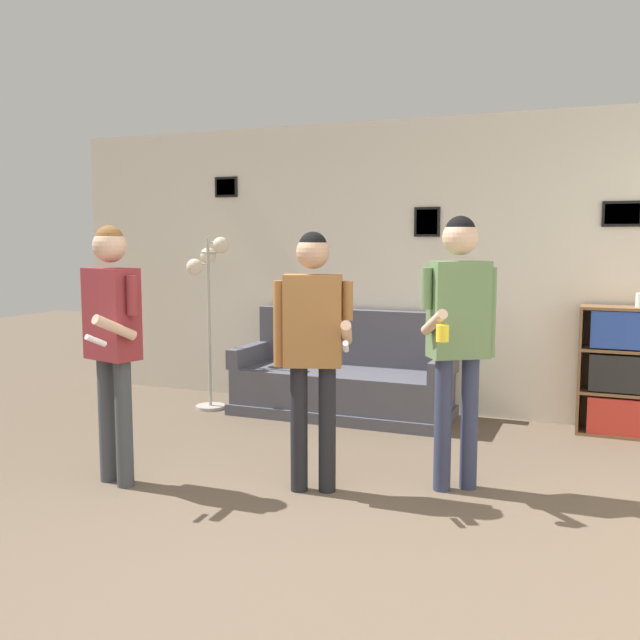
{
  "coord_description": "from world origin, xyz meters",
  "views": [
    {
      "loc": [
        1.58,
        -2.65,
        1.61
      ],
      "look_at": [
        -0.27,
        1.89,
        1.05
      ],
      "focal_mm": 40.0,
      "sensor_mm": 36.0,
      "label": 1
    }
  ],
  "objects_px": {
    "couch": "(344,382)",
    "person_watcher_holding_cup": "(458,322)",
    "person_player_foreground_center": "(313,334)",
    "person_player_foreground_left": "(112,327)",
    "floor_lamp": "(208,287)",
    "bookshelf": "(640,373)"
  },
  "relations": [
    {
      "from": "couch",
      "to": "person_watcher_holding_cup",
      "type": "bearing_deg",
      "value": -49.65
    },
    {
      "from": "person_player_foreground_center",
      "to": "person_player_foreground_left",
      "type": "bearing_deg",
      "value": -164.04
    },
    {
      "from": "floor_lamp",
      "to": "person_player_foreground_center",
      "type": "height_order",
      "value": "person_player_foreground_center"
    },
    {
      "from": "couch",
      "to": "person_player_foreground_left",
      "type": "bearing_deg",
      "value": -107.6
    },
    {
      "from": "bookshelf",
      "to": "person_player_foreground_center",
      "type": "bearing_deg",
      "value": -132.3
    },
    {
      "from": "person_player_foreground_left",
      "to": "person_player_foreground_center",
      "type": "distance_m",
      "value": 1.31
    },
    {
      "from": "person_player_foreground_left",
      "to": "person_watcher_holding_cup",
      "type": "distance_m",
      "value": 2.22
    },
    {
      "from": "floor_lamp",
      "to": "person_watcher_holding_cup",
      "type": "bearing_deg",
      "value": -26.82
    },
    {
      "from": "bookshelf",
      "to": "floor_lamp",
      "type": "relative_size",
      "value": 0.65
    },
    {
      "from": "floor_lamp",
      "to": "person_player_foreground_left",
      "type": "distance_m",
      "value": 2.12
    },
    {
      "from": "bookshelf",
      "to": "person_player_foreground_center",
      "type": "xyz_separation_m",
      "value": [
        -1.97,
        -2.16,
        0.49
      ]
    },
    {
      "from": "bookshelf",
      "to": "person_player_foreground_center",
      "type": "height_order",
      "value": "person_player_foreground_center"
    },
    {
      "from": "person_player_foreground_center",
      "to": "person_watcher_holding_cup",
      "type": "relative_size",
      "value": 0.94
    },
    {
      "from": "person_watcher_holding_cup",
      "to": "person_player_foreground_left",
      "type": "bearing_deg",
      "value": -160.66
    },
    {
      "from": "floor_lamp",
      "to": "person_player_foreground_center",
      "type": "xyz_separation_m",
      "value": [
        1.78,
        -1.7,
        -0.15
      ]
    },
    {
      "from": "couch",
      "to": "bookshelf",
      "type": "distance_m",
      "value": 2.5
    },
    {
      "from": "person_watcher_holding_cup",
      "to": "bookshelf",
      "type": "bearing_deg",
      "value": 57.68
    },
    {
      "from": "person_player_foreground_center",
      "to": "person_watcher_holding_cup",
      "type": "distance_m",
      "value": 0.92
    },
    {
      "from": "bookshelf",
      "to": "person_player_foreground_left",
      "type": "bearing_deg",
      "value": -141.98
    },
    {
      "from": "couch",
      "to": "person_player_foreground_center",
      "type": "xyz_separation_m",
      "value": [
        0.52,
        -1.97,
        0.71
      ]
    },
    {
      "from": "bookshelf",
      "to": "person_watcher_holding_cup",
      "type": "height_order",
      "value": "person_watcher_holding_cup"
    },
    {
      "from": "couch",
      "to": "bookshelf",
      "type": "relative_size",
      "value": 1.87
    }
  ]
}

